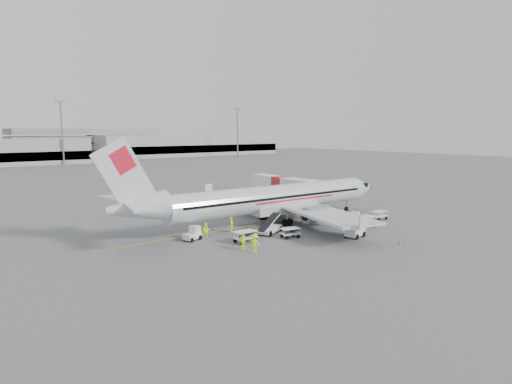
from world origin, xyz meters
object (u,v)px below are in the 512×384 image
at_px(tug_aft, 192,233).
at_px(tug_mid, 355,229).
at_px(aircraft, 275,180).
at_px(tug_fore, 354,219).
at_px(jet_bridge, 282,191).
at_px(belt_loader, 270,222).

bearing_deg(tug_aft, tug_mid, -51.65).
relative_size(aircraft, tug_fore, 19.84).
relative_size(jet_bridge, tug_fore, 8.66).
bearing_deg(jet_bridge, belt_loader, -132.47).
bearing_deg(aircraft, belt_loader, -134.98).
height_order(aircraft, belt_loader, aircraft).
distance_m(jet_bridge, belt_loader, 19.50).
height_order(belt_loader, tug_mid, belt_loader).
distance_m(tug_fore, tug_aft, 20.74).
bearing_deg(aircraft, tug_fore, -43.70).
xyz_separation_m(tug_fore, tug_mid, (-4.97, -4.23, 0.15)).
height_order(jet_bridge, tug_fore, jet_bridge).
distance_m(belt_loader, tug_aft, 9.11).
xyz_separation_m(belt_loader, tug_aft, (-8.69, 2.67, -0.57)).
bearing_deg(tug_mid, tug_fore, 28.91).
xyz_separation_m(aircraft, jet_bridge, (9.59, 9.66, -3.21)).
xyz_separation_m(aircraft, tug_mid, (1.98, -11.33, -4.57)).
bearing_deg(tug_fore, belt_loader, 141.21).
bearing_deg(jet_bridge, aircraft, -131.84).
relative_size(tug_mid, tug_aft, 1.22).
height_order(jet_bridge, tug_aft, jet_bridge).
bearing_deg(tug_fore, aircraft, 110.96).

